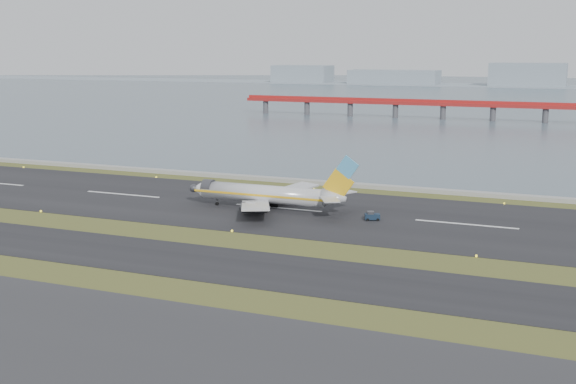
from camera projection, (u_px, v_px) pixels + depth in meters
name	position (u px, v px, depth m)	size (l,w,h in m)	color
ground	(213.00, 242.00, 128.91)	(1000.00, 1000.00, 0.00)	#35491A
taxiway_strip	(179.00, 259.00, 117.98)	(1000.00, 18.00, 0.10)	black
runway_strip	(278.00, 208.00, 156.18)	(1000.00, 45.00, 0.10)	black
seawall	(324.00, 183.00, 183.37)	(1000.00, 2.50, 1.00)	#999894
bay_water	(498.00, 96.00, 547.21)	(1400.00, 800.00, 1.30)	#4B5D6B
red_pier	(493.00, 106.00, 347.47)	(260.00, 5.00, 10.20)	#AB1F1D
far_shoreline	(532.00, 80.00, 686.51)	(1400.00, 80.00, 60.50)	#8896A1
airliner	(269.00, 194.00, 153.57)	(38.52, 32.89, 12.80)	silver
pushback_tug	(372.00, 216.00, 144.78)	(3.36, 2.65, 1.89)	#132336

